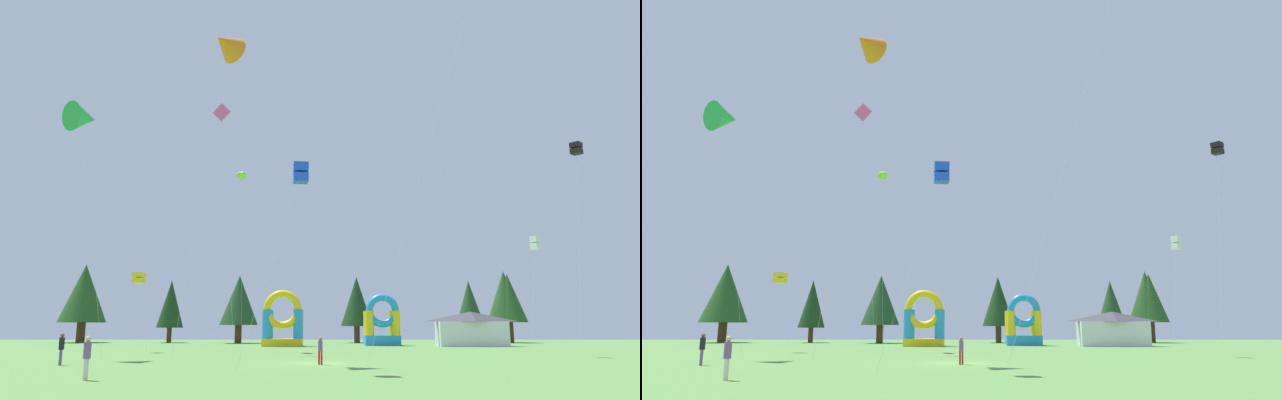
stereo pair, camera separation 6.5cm
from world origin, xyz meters
TOP-DOWN VIEW (x-y plane):
  - ground_plane at (0.00, 0.00)m, footprint 120.00×120.00m
  - kite_black_box at (20.37, 7.43)m, footprint 2.34×2.11m
  - kite_orange_delta at (-6.57, 1.27)m, footprint 4.70×3.64m
  - kite_pink_diamond at (-9.03, 14.49)m, footprint 2.90×3.63m
  - kite_green_delta at (-18.57, 6.65)m, footprint 5.42×4.01m
  - kite_blue_box at (-0.97, -6.50)m, footprint 3.58×0.86m
  - kite_white_box at (16.96, 8.60)m, footprint 1.66×1.34m
  - kite_lime_parafoil at (-7.51, 17.40)m, footprint 1.76×4.49m
  - kite_yellow_box at (-16.08, 15.33)m, footprint 1.33×1.98m
  - person_near_camera at (-9.80, -11.15)m, footprint 0.34×0.34m
  - person_midfield at (0.09, -1.26)m, footprint 0.32×0.32m
  - person_left_edge at (-14.94, -1.87)m, footprint 0.36×0.36m
  - inflatable_yellow_castle at (7.26, 32.20)m, footprint 4.03×3.67m
  - inflatable_blue_arch at (-4.08, 29.45)m, footprint 4.45×3.62m
  - festival_tent at (16.88, 29.26)m, footprint 7.52×3.10m
  - tree_row_0 at (-32.15, 43.34)m, footprint 6.30×6.30m
  - tree_row_1 at (-20.17, 43.10)m, footprint 3.57×3.57m
  - tree_row_2 at (-10.59, 40.79)m, footprint 5.03×5.03m
  - tree_row_3 at (5.02, 42.91)m, footprint 4.29×4.29m
  - tree_row_4 at (19.64, 40.46)m, footprint 3.99×3.99m
  - tree_row_5 at (25.22, 43.30)m, footprint 4.92×4.92m
  - tree_row_6 at (25.62, 43.04)m, footprint 4.78×4.78m

SIDE VIEW (x-z plane):
  - ground_plane at x=0.00m, z-range 0.00..0.00m
  - person_midfield at x=0.09m, z-range 0.15..1.74m
  - person_left_edge at x=-14.94m, z-range 0.17..1.98m
  - person_near_camera at x=-9.80m, z-range 0.17..1.99m
  - festival_tent at x=16.88m, z-range 0.00..3.76m
  - inflatable_yellow_castle at x=7.26m, z-range -0.79..5.05m
  - inflatable_blue_arch at x=-4.08m, z-range -0.72..5.38m
  - tree_row_4 at x=19.64m, z-range 0.78..8.79m
  - tree_row_1 at x=-20.17m, z-range 0.94..9.24m
  - tree_row_3 at x=5.02m, z-range 1.04..9.78m
  - tree_row_2 at x=-10.59m, z-range 1.11..9.85m
  - tree_row_6 at x=25.62m, z-range 1.28..10.45m
  - tree_row_5 at x=25.22m, z-range 1.29..10.84m
  - kite_yellow_box at x=-16.08m, z-range 2.97..9.84m
  - tree_row_0 at x=-32.15m, z-range 1.27..11.77m
  - kite_white_box at x=16.96m, z-range 4.01..13.13m
  - kite_blue_box at x=-0.97m, z-range 4.84..15.62m
  - kite_black_box at x=20.37m, z-range 7.71..24.15m
  - kite_lime_parafoil at x=-7.51m, z-range 7.93..24.75m
  - kite_green_delta at x=-18.57m, z-range 8.46..28.01m
  - kite_pink_diamond at x=-9.03m, z-range 10.34..32.52m
  - kite_orange_delta at x=-6.57m, z-range 10.29..33.18m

